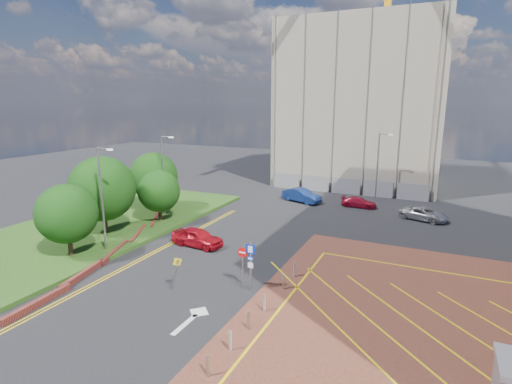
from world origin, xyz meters
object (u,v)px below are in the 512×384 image
Objects in this scene: tree_d at (154,176)px; car_red_left at (197,237)px; tree_a at (67,214)px; tree_c at (159,191)px; lamp_left_near at (102,195)px; car_blue_back at (302,195)px; lamp_left_far at (163,172)px; car_red_back at (359,202)px; lamp_back at (378,164)px; tree_b at (102,189)px; sign_cluster at (248,261)px; warning_sign at (176,270)px; car_silver_back at (424,214)px.

tree_d reaches higher than car_red_left.
tree_a is 1.10× the size of tree_c.
lamp_left_near reaches higher than tree_c.
lamp_left_far is at bearing 156.42° from car_blue_back.
lamp_left_far is 2.08× the size of car_red_back.
lamp_left_far reaches higher than lamp_back.
tree_b is 16.46m from sign_cluster.
car_red_back is at bearing 75.73° from warning_sign.
tree_a is 0.68× the size of lamp_back.
lamp_left_near is 10.20m from lamp_left_far.
lamp_left_near is 3.57× the size of warning_sign.
tree_a is 2.42× the size of warning_sign.
lamp_back is 1.68× the size of car_blue_back.
car_blue_back is (3.07, 17.47, 0.03)m from car_red_left.
lamp_back is 24.61m from car_red_left.
lamp_left_far is at bearing 114.71° from tree_c.
tree_c is 25.19m from lamp_back.
tree_a reaches higher than sign_cluster.
car_blue_back is (11.72, 18.72, -3.45)m from tree_b.
tree_b reaches higher than tree_c.
tree_c is 14.93m from warning_sign.
sign_cluster is (-3.78, -27.02, -2.41)m from lamp_back.
car_blue_back is at bearing -151.41° from lamp_back.
tree_d is 20.74m from sign_cluster.
lamp_left_far is 16.30m from car_blue_back.
warning_sign is (11.88, -6.06, -2.81)m from tree_b.
lamp_left_far is at bearing 92.01° from tree_a.
car_silver_back is (25.07, 16.87, -3.60)m from tree_b.
tree_b is 4.32m from lamp_left_near.
lamp_back is 5.56m from car_red_back.
lamp_left_far reaches higher than car_red_back.
lamp_left_far reaches higher than car_silver_back.
sign_cluster is at bearing 27.55° from warning_sign.
car_blue_back is 1.04× the size of car_silver_back.
tree_c is at bearing 134.42° from car_silver_back.
car_red_left is (9.65, -6.75, -3.12)m from tree_d.
tree_a is 33.34m from lamp_back.
lamp_left_near is at bearing 160.84° from warning_sign.
tree_b is at bearing 152.99° from warning_sign.
lamp_back is at bearing -17.01° from car_red_back.
tree_b is 13.63m from warning_sign.
lamp_back is 1.75× the size of car_silver_back.
lamp_back is (18.50, 16.00, -0.30)m from lamp_left_far.
tree_c is at bearing -45.00° from tree_d.
car_red_left is at bearing 150.77° from car_silver_back.
tree_a is 0.80× the size of tree_b.
car_red_left is at bearing -171.31° from car_blue_back.
tree_b is 0.84× the size of lamp_left_far.
lamp_left_near is 29.90m from car_silver_back.
tree_a is 1.22× the size of car_red_left.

